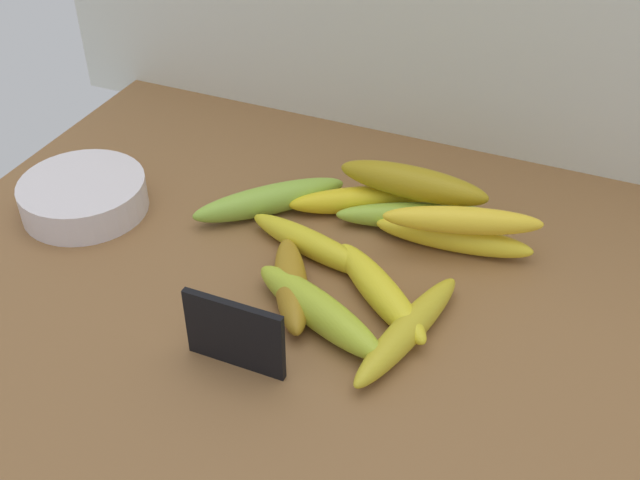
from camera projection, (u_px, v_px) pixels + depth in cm
name	position (u px, v px, depth cm)	size (l,w,h in cm)	color
counter_top	(355.00, 312.00, 89.23)	(110.00, 76.00, 3.00)	brown
chalkboard_sign	(235.00, 336.00, 78.60)	(11.00, 1.80, 8.40)	black
fruit_bowl	(84.00, 196.00, 101.45)	(16.35, 16.35, 4.35)	silver
banana_0	(453.00, 237.00, 95.08)	(19.42, 3.48, 3.48)	yellow
banana_1	(380.00, 291.00, 87.04)	(18.39, 3.78, 3.78)	yellow
banana_2	(408.00, 329.00, 82.48)	(20.06, 3.34, 3.34)	gold
banana_3	(291.00, 284.00, 87.94)	(16.22, 3.76, 3.76)	#A4791B
banana_4	(319.00, 311.00, 84.23)	(19.32, 4.13, 4.13)	#ADC22E
banana_5	(418.00, 216.00, 98.73)	(20.87, 3.42, 3.42)	#96BD38
banana_6	(313.00, 245.00, 94.05)	(18.91, 3.32, 3.32)	gold
banana_7	(270.00, 200.00, 101.10)	(20.77, 3.91, 3.91)	#8EBA3B
banana_8	(362.00, 200.00, 101.43)	(19.35, 3.55, 3.55)	yellow
banana_9	(463.00, 220.00, 92.12)	(19.04, 3.34, 3.34)	yellow
banana_10	(413.00, 183.00, 97.82)	(19.43, 4.23, 4.23)	#A48817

